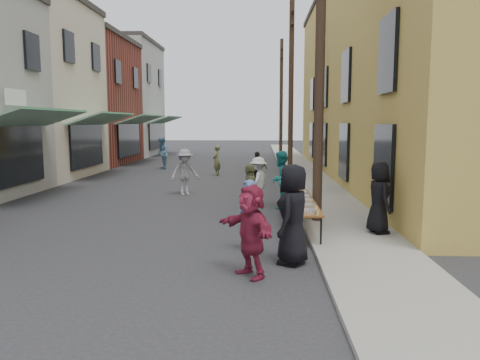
# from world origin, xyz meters

# --- Properties ---
(ground) EXTENTS (120.00, 120.00, 0.00)m
(ground) POSITION_xyz_m (0.00, 0.00, 0.00)
(ground) COLOR #28282B
(ground) RESTS_ON ground
(sidewalk) EXTENTS (2.20, 60.00, 0.10)m
(sidewalk) POSITION_xyz_m (5.00, 15.00, 0.05)
(sidewalk) COLOR gray
(sidewalk) RESTS_ON ground
(storefront_row) EXTENTS (8.00, 37.00, 9.00)m
(storefront_row) POSITION_xyz_m (-10.00, 14.96, 4.12)
(storefront_row) COLOR maroon
(storefront_row) RESTS_ON ground
(building_ochre) EXTENTS (10.00, 28.00, 10.00)m
(building_ochre) POSITION_xyz_m (11.10, 14.00, 5.00)
(building_ochre) COLOR #B89B41
(building_ochre) RESTS_ON ground
(utility_pole_near) EXTENTS (0.26, 0.26, 9.00)m
(utility_pole_near) POSITION_xyz_m (4.30, 3.00, 4.50)
(utility_pole_near) COLOR #2D2116
(utility_pole_near) RESTS_ON ground
(utility_pole_mid) EXTENTS (0.26, 0.26, 9.00)m
(utility_pole_mid) POSITION_xyz_m (4.30, 15.00, 4.50)
(utility_pole_mid) COLOR #2D2116
(utility_pole_mid) RESTS_ON ground
(utility_pole_far) EXTENTS (0.26, 0.26, 9.00)m
(utility_pole_far) POSITION_xyz_m (4.30, 27.00, 4.50)
(utility_pole_far) COLOR #2D2116
(utility_pole_far) RESTS_ON ground
(serving_table) EXTENTS (0.70, 4.00, 0.75)m
(serving_table) POSITION_xyz_m (3.80, 2.32, 0.71)
(serving_table) COLOR brown
(serving_table) RESTS_ON ground
(catering_tray_sausage) EXTENTS (0.50, 0.33, 0.08)m
(catering_tray_sausage) POSITION_xyz_m (3.80, 0.67, 0.79)
(catering_tray_sausage) COLOR maroon
(catering_tray_sausage) RESTS_ON serving_table
(catering_tray_foil_b) EXTENTS (0.50, 0.33, 0.08)m
(catering_tray_foil_b) POSITION_xyz_m (3.80, 1.32, 0.79)
(catering_tray_foil_b) COLOR #B2B2B7
(catering_tray_foil_b) RESTS_ON serving_table
(catering_tray_buns) EXTENTS (0.50, 0.33, 0.08)m
(catering_tray_buns) POSITION_xyz_m (3.80, 2.02, 0.79)
(catering_tray_buns) COLOR tan
(catering_tray_buns) RESTS_ON serving_table
(catering_tray_foil_d) EXTENTS (0.50, 0.33, 0.08)m
(catering_tray_foil_d) POSITION_xyz_m (3.80, 2.72, 0.79)
(catering_tray_foil_d) COLOR #B2B2B7
(catering_tray_foil_d) RESTS_ON serving_table
(catering_tray_buns_end) EXTENTS (0.50, 0.33, 0.08)m
(catering_tray_buns_end) POSITION_xyz_m (3.80, 3.42, 0.79)
(catering_tray_buns_end) COLOR tan
(catering_tray_buns_end) RESTS_ON serving_table
(condiment_jar_a) EXTENTS (0.07, 0.07, 0.08)m
(condiment_jar_a) POSITION_xyz_m (3.58, 0.37, 0.79)
(condiment_jar_a) COLOR #A57F26
(condiment_jar_a) RESTS_ON serving_table
(condiment_jar_b) EXTENTS (0.07, 0.07, 0.08)m
(condiment_jar_b) POSITION_xyz_m (3.58, 0.47, 0.79)
(condiment_jar_b) COLOR #A57F26
(condiment_jar_b) RESTS_ON serving_table
(condiment_jar_c) EXTENTS (0.07, 0.07, 0.08)m
(condiment_jar_c) POSITION_xyz_m (3.58, 0.57, 0.79)
(condiment_jar_c) COLOR #A57F26
(condiment_jar_c) RESTS_ON serving_table
(cup_stack) EXTENTS (0.08, 0.08, 0.12)m
(cup_stack) POSITION_xyz_m (4.00, 0.42, 0.81)
(cup_stack) COLOR tan
(cup_stack) RESTS_ON serving_table
(guest_front_a) EXTENTS (0.92, 1.11, 1.96)m
(guest_front_a) POSITION_xyz_m (3.40, -0.65, 0.98)
(guest_front_a) COLOR black
(guest_front_a) RESTS_ON ground
(guest_front_b) EXTENTS (0.47, 0.62, 1.53)m
(guest_front_b) POSITION_xyz_m (2.49, 0.29, 0.76)
(guest_front_b) COLOR #4C5F94
(guest_front_b) RESTS_ON ground
(guest_front_c) EXTENTS (1.03, 1.12, 1.84)m
(guest_front_c) POSITION_xyz_m (3.40, 5.26, 0.92)
(guest_front_c) COLOR teal
(guest_front_c) RESTS_ON ground
(guest_front_d) EXTENTS (0.93, 1.17, 1.59)m
(guest_front_d) POSITION_xyz_m (2.68, 6.00, 0.80)
(guest_front_d) COLOR silver
(guest_front_d) RESTS_ON ground
(guest_front_e) EXTENTS (0.44, 0.97, 1.63)m
(guest_front_e) POSITION_xyz_m (2.48, 2.97, 0.82)
(guest_front_e) COLOR #5C6138
(guest_front_e) RESTS_ON ground
(guest_queue_back) EXTENTS (1.29, 1.55, 1.67)m
(guest_queue_back) POSITION_xyz_m (2.60, -1.44, 0.83)
(guest_queue_back) COLOR maroon
(guest_queue_back) RESTS_ON ground
(server) EXTENTS (0.69, 0.92, 1.72)m
(server) POSITION_xyz_m (5.60, 1.60, 0.96)
(server) COLOR black
(server) RESTS_ON sidewalk
(passerby_left) EXTENTS (1.29, 1.11, 1.74)m
(passerby_left) POSITION_xyz_m (-0.10, 7.87, 0.87)
(passerby_left) COLOR gray
(passerby_left) RESTS_ON ground
(passerby_mid) EXTENTS (0.94, 0.65, 1.48)m
(passerby_mid) POSITION_xyz_m (2.63, 10.42, 0.74)
(passerby_mid) COLOR black
(passerby_mid) RESTS_ON ground
(passerby_right) EXTENTS (0.49, 0.64, 1.57)m
(passerby_right) POSITION_xyz_m (0.49, 14.26, 0.78)
(passerby_right) COLOR #60643A
(passerby_right) RESTS_ON ground
(passerby_far) EXTENTS (0.90, 1.04, 1.85)m
(passerby_far) POSITION_xyz_m (-3.00, 17.32, 0.93)
(passerby_far) COLOR #5581A5
(passerby_far) RESTS_ON ground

